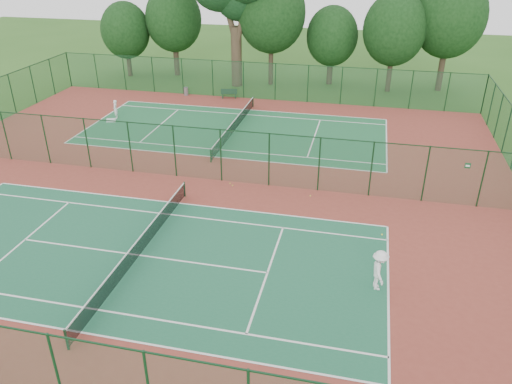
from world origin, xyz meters
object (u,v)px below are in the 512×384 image
bench (229,93)px  kit_bag (111,120)px  trash_bin (186,91)px  player_near (379,270)px  player_far (115,109)px

bench → kit_bag: 11.79m
trash_bin → bench: 4.40m
player_near → player_far: (-22.09, 18.68, -0.17)m
player_far → trash_bin: 8.65m
player_near → bench: bearing=18.0°
trash_bin → kit_bag: 9.52m
player_far → kit_bag: (-0.01, -0.95, -0.67)m
player_far → trash_bin: player_far is taller
kit_bag → bench: bearing=28.9°
kit_bag → player_far: bearing=70.2°
bench → kit_bag: size_ratio=2.19×
player_near → player_far: 28.93m
player_near → trash_bin: 32.49m
player_near → bench: size_ratio=1.20×
player_far → bench: player_far is taller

